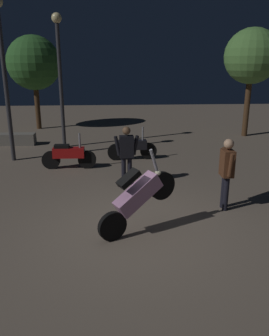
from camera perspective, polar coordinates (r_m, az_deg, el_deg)
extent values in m
plane|color=#756656|center=(6.87, 0.03, -10.16)|extent=(40.00, 40.00, 0.00)
cylinder|color=black|center=(6.38, -3.71, -9.67)|extent=(0.54, 0.35, 0.56)
cylinder|color=black|center=(6.68, 4.59, -2.96)|extent=(0.54, 0.35, 0.56)
cube|color=#C68CB7|center=(6.41, 0.57, -4.37)|extent=(0.99, 0.71, 0.76)
cube|color=black|center=(6.19, -1.00, -1.76)|extent=(0.49, 0.41, 0.32)
cylinder|color=gray|center=(6.39, 3.25, 1.31)|extent=(0.21, 0.15, 0.44)
sphere|color=#F2EABF|center=(6.53, 3.93, -0.81)|extent=(0.12, 0.12, 0.12)
cylinder|color=black|center=(10.78, -13.75, 1.30)|extent=(0.56, 0.11, 0.56)
cylinder|color=black|center=(10.62, -7.91, 1.41)|extent=(0.56, 0.11, 0.56)
cube|color=#B71414|center=(10.63, -10.92, 2.55)|extent=(0.95, 0.31, 0.30)
cube|color=black|center=(10.61, -12.05, 3.57)|extent=(0.44, 0.24, 0.10)
cylinder|color=gray|center=(10.49, -9.14, 4.57)|extent=(0.06, 0.06, 0.45)
sphere|color=#F2EABF|center=(10.56, -8.52, 2.86)|extent=(0.12, 0.12, 0.12)
cylinder|color=black|center=(11.42, -3.11, 2.68)|extent=(0.57, 0.13, 0.56)
cylinder|color=black|center=(11.55, 2.34, 2.86)|extent=(0.57, 0.13, 0.56)
cube|color=black|center=(11.41, -0.37, 3.89)|extent=(0.97, 0.36, 0.30)
cube|color=black|center=(11.35, -1.38, 4.84)|extent=(0.45, 0.27, 0.10)
cylinder|color=gray|center=(11.38, 1.38, 5.78)|extent=(0.06, 0.06, 0.45)
sphere|color=#F2EABF|center=(11.46, 1.87, 4.20)|extent=(0.12, 0.12, 0.12)
cylinder|color=black|center=(7.94, 14.65, -3.76)|extent=(0.12, 0.12, 0.78)
cylinder|color=black|center=(7.80, 15.00, -4.18)|extent=(0.12, 0.12, 0.78)
cube|color=#59331E|center=(7.65, 15.21, 0.79)|extent=(0.24, 0.36, 0.58)
sphere|color=tan|center=(7.55, 15.47, 3.90)|extent=(0.22, 0.22, 0.22)
cylinder|color=#59331E|center=(7.86, 14.69, 1.49)|extent=(0.09, 0.18, 0.53)
cylinder|color=#59331E|center=(7.43, 15.79, 0.47)|extent=(0.09, 0.18, 0.53)
cylinder|color=black|center=(9.08, -1.81, -0.53)|extent=(0.12, 0.12, 0.77)
cylinder|color=black|center=(9.10, -0.81, -0.48)|extent=(0.12, 0.12, 0.77)
cube|color=black|center=(8.91, -1.34, 3.59)|extent=(0.38, 0.27, 0.57)
sphere|color=brown|center=(8.82, -1.36, 6.25)|extent=(0.21, 0.21, 0.21)
cylinder|color=black|center=(8.88, -2.88, 3.71)|extent=(0.18, 0.10, 0.52)
cylinder|color=black|center=(8.93, 0.19, 3.82)|extent=(0.18, 0.10, 0.52)
cylinder|color=#38383D|center=(11.77, -20.63, 12.34)|extent=(0.14, 0.14, 4.71)
cylinder|color=#38383D|center=(13.21, -12.17, 12.95)|extent=(0.14, 0.14, 4.47)
sphere|color=#F9E59E|center=(13.25, -12.87, 23.22)|extent=(0.36, 0.36, 0.36)
cylinder|color=#4C331E|center=(17.40, -15.90, 9.95)|extent=(0.24, 0.24, 2.23)
sphere|color=#336B2D|center=(17.28, -16.46, 16.48)|extent=(2.49, 2.49, 2.49)
cylinder|color=#4C331E|center=(15.85, 18.24, 9.71)|extent=(0.24, 0.24, 2.58)
sphere|color=#568C42|center=(15.73, 18.99, 17.25)|extent=(2.28, 2.28, 2.28)
cube|color=gray|center=(14.49, -21.11, 4.48)|extent=(2.51, 0.50, 0.45)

